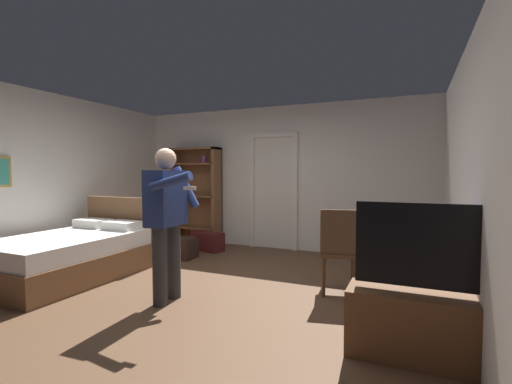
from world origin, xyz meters
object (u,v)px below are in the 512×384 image
tv_flatscreen (430,317)px  bottle_on_table (403,226)px  wooden_chair (339,248)px  bed (73,254)px  suitcase_dark (176,248)px  person_blue_shirt (167,213)px  suitcase_small (208,241)px  side_table (389,256)px  laptop (386,231)px  bookshelf (197,192)px

tv_flatscreen → bottle_on_table: tv_flatscreen is taller
tv_flatscreen → wooden_chair: bearing=126.9°
bed → suitcase_dark: bed is taller
person_blue_shirt → suitcase_small: 2.66m
bottle_on_table → suitcase_small: bottle_on_table is taller
person_blue_shirt → side_table: bearing=26.4°
tv_flatscreen → laptop: (-0.40, 1.28, 0.41)m
side_table → tv_flatscreen: bearing=-74.8°
bed → side_table: bearing=12.1°
suitcase_dark → suitcase_small: (0.18, 0.68, -0.00)m
person_blue_shirt → bottle_on_table: bearing=23.4°
suitcase_small → side_table: bearing=-10.2°
bottle_on_table → bookshelf: bearing=154.0°
bookshelf → suitcase_small: bookshelf is taller
bed → person_blue_shirt: (1.76, -0.24, 0.66)m
tv_flatscreen → suitcase_dark: size_ratio=1.91×
side_table → laptop: (-0.04, -0.04, 0.28)m
person_blue_shirt → suitcase_small: (-0.94, 2.35, -0.80)m
suitcase_small → bookshelf: bearing=148.7°
bed → suitcase_small: bearing=68.8°
side_table → person_blue_shirt: person_blue_shirt is taller
side_table → suitcase_dark: (-3.31, 0.59, -0.31)m
laptop → suitcase_small: laptop is taller
side_table → wooden_chair: wooden_chair is taller
bookshelf → person_blue_shirt: size_ratio=1.13×
wooden_chair → suitcase_small: size_ratio=1.68×
laptop → suitcase_dark: (-3.27, 0.63, -0.59)m
bottle_on_table → side_table: bearing=150.3°
bottle_on_table → suitcase_dark: (-3.45, 0.67, -0.66)m
person_blue_shirt → laptop: bearing=25.9°
suitcase_dark → side_table: bearing=-12.7°
tv_flatscreen → side_table: 1.38m
bed → bookshelf: (0.26, 2.64, 0.72)m
tv_flatscreen → wooden_chair: (-0.89, 1.19, 0.21)m
bed → suitcase_dark: bearing=66.1°
bookshelf → side_table: 4.14m
bed → bottle_on_table: (4.09, 0.77, 0.52)m
bed → bookshelf: bearing=84.4°
bottle_on_table → wooden_chair: (-0.67, -0.06, -0.28)m
suitcase_dark → person_blue_shirt: bearing=-59.0°
side_table → bottle_on_table: bearing=-29.7°
side_table → suitcase_dark: bearing=170.0°
bookshelf → person_blue_shirt: bookshelf is taller
person_blue_shirt → suitcase_dark: 2.17m
bed → suitcase_dark: size_ratio=3.20×
laptop → suitcase_small: size_ratio=0.64×
bottle_on_table → person_blue_shirt: 2.55m
side_table → suitcase_dark: 3.38m
bookshelf → wooden_chair: bookshelf is taller
side_table → person_blue_shirt: 2.50m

